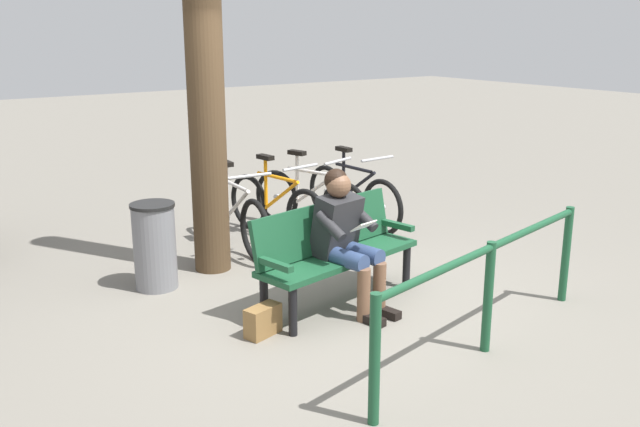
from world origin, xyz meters
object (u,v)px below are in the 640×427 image
Objects in this scene: bicycle_black at (235,216)px; bicycle_red at (353,196)px; bench at (333,247)px; bicycle_orange at (277,207)px; handbag at (263,321)px; tree_trunk at (205,64)px; person_reading at (346,233)px; litter_bin at (155,246)px; bicycle_silver at (309,201)px.

bicycle_red is at bearing 93.33° from bicycle_black.
bicycle_red is at bearing -142.38° from bench.
bicycle_red is at bearing 76.67° from bicycle_orange.
handbag is 2.59m from bicycle_orange.
handbag is 3.21m from bicycle_red.
person_reading is at bearing 107.61° from tree_trunk.
litter_bin is 1.31m from bicycle_black.
bicycle_silver is at bearing -127.32° from person_reading.
person_reading is 0.74× the size of bicycle_silver.
handbag is 2.51m from tree_trunk.
tree_trunk is 2.39× the size of bicycle_orange.
bicycle_black is at bearing -101.39° from bicycle_silver.
litter_bin is at bearing -76.73° from bicycle_orange.
tree_trunk is at bearing -43.66° from bicycle_black.
litter_bin is (1.14, -1.20, -0.10)m from bench.
tree_trunk is 2.38× the size of bicycle_black.
handbag is (0.85, 0.25, -0.39)m from bench.
bicycle_orange is (-0.57, -2.06, -0.31)m from person_reading.
bench is 0.99× the size of bicycle_red.
litter_bin is at bearing 14.88° from tree_trunk.
bicycle_black is (1.04, 0.11, 0.00)m from bicycle_silver.
bicycle_red reaches higher than handbag.
bench is 2.43m from bicycle_red.
bicycle_silver is (-1.05, -1.94, -0.15)m from bench.
bench is 0.42× the size of tree_trunk.
handbag is 0.08× the size of tree_trunk.
bicycle_orange is at bearing -158.01° from litter_bin.
bicycle_black is (0.57, 0.07, 0.00)m from bicycle_orange.
bicycle_black is at bearing -137.49° from tree_trunk.
tree_trunk is 2.47× the size of bicycle_silver.
bicycle_red is 1.04× the size of bicycle_silver.
tree_trunk is 1.74m from litter_bin.
tree_trunk is 2.32m from bicycle_silver.
bench reaches higher than litter_bin.
bicycle_black is at bearing -94.07° from bicycle_red.
bench is 1.99m from bicycle_orange.
bench is 0.97m from handbag.
person_reading is 1.02m from handbag.
bicycle_red reaches higher than litter_bin.
bicycle_orange is (0.48, 0.04, 0.00)m from bicycle_silver.
bench is at bearing -25.70° from bicycle_orange.
person_reading is at bearing -43.91° from bicycle_silver.
person_reading is 2.56m from bicycle_red.
person_reading is at bearing 81.98° from bench.
bicycle_black is at bearing -91.82° from bicycle_orange.
bicycle_orange is at bearing -102.36° from bicycle_silver.
litter_bin is at bearing -81.00° from bicycle_red.
person_reading is 2.37m from bicycle_silver.
tree_trunk is 4.98× the size of litter_bin.
person_reading is 1.50× the size of litter_bin.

